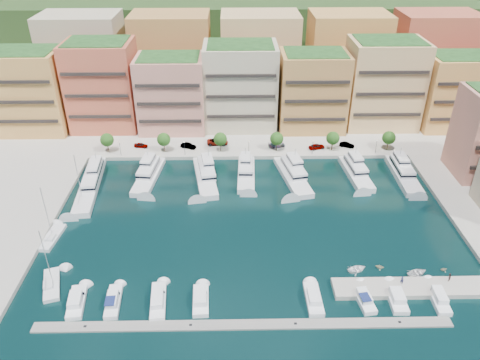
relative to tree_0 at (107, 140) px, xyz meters
The scene contains 58 objects.
ground 52.39m from the tree_0, 39.95° to the right, with size 400.00×400.00×0.00m, color black.
north_quay 49.34m from the tree_0, 35.47° to the left, with size 220.00×64.00×2.00m, color #9E998E.
hillside 86.46m from the tree_0, 62.40° to the left, with size 240.00×40.00×58.00m, color #233B18.
south_pontoon 73.65m from the tree_0, 59.77° to the right, with size 72.00×2.20×0.35m, color gray.
finger_pier 89.46m from the tree_0, 38.41° to the right, with size 32.00×5.00×2.00m, color #9E998E.
apartment_0 31.96m from the tree_0, 147.61° to the left, with size 22.00×16.50×24.80m.
apartment_1 21.20m from the tree_0, 102.21° to the left, with size 20.00×16.50×26.80m.
apartment_2 24.86m from the tree_0, 44.13° to the left, with size 20.00×15.50×22.80m.
apartment_3 43.22m from the tree_0, 25.95° to the left, with size 22.00×16.50×25.80m.
apartment_4 62.75m from the tree_0, 15.37° to the left, with size 20.00×15.50×23.80m.
apartment_5 84.60m from the tree_0, 12.71° to the left, with size 22.00×16.50×26.80m.
apartment_6 105.57m from the tree_0, ahead, with size 20.00×15.50×22.80m.
backblock_0 44.63m from the tree_0, 110.32° to the left, with size 26.00×18.00×30.00m, color beige.
backblock_1 44.63m from the tree_0, 69.68° to the left, with size 26.00×18.00×30.00m, color #B58843.
backblock_2 61.58m from the tree_0, 41.99° to the left, with size 26.00×18.00×30.00m, color #D8B572.
backblock_3 85.98m from the tree_0, 28.37° to the left, with size 26.00×18.00×30.00m, color #D99B4F.
backblock_4 113.10m from the tree_0, 21.09° to the left, with size 26.00×18.00×30.00m, color #BA5D3E.
tree_0 is the anchor object (origin of this frame).
tree_1 16.00m from the tree_0, ahead, with size 3.80×3.80×5.65m.
tree_2 32.00m from the tree_0, ahead, with size 3.80×3.80×5.65m.
tree_3 48.00m from the tree_0, ahead, with size 3.80×3.80×5.65m.
tree_4 64.00m from the tree_0, ahead, with size 3.80×3.80×5.65m.
tree_5 80.00m from the tree_0, ahead, with size 3.80×3.80×5.65m.
lamppost_0 4.70m from the tree_0, 29.90° to the right, with size 0.30×0.30×4.20m.
lamppost_1 22.14m from the tree_0, ahead, with size 0.30×0.30×4.20m.
lamppost_2 40.08m from the tree_0, ahead, with size 0.30×0.30×4.20m.
lamppost_3 58.05m from the tree_0, ahead, with size 0.30×0.30×4.20m.
lamppost_4 76.04m from the tree_0, ahead, with size 0.30×0.30×4.20m.
yacht_0 17.26m from the tree_0, 92.71° to the right, with size 6.75×27.29×7.30m.
yacht_1 19.14m from the tree_0, 44.45° to the right, with size 6.73×19.20×7.30m.
yacht_2 31.61m from the tree_0, 25.98° to the right, with size 7.61×20.68×7.30m.
yacht_3 41.09m from the tree_0, 17.76° to the right, with size 4.97×17.59×7.30m.
yacht_4 53.08m from the tree_0, 15.16° to the right, with size 8.65×20.84×7.30m.
yacht_5 69.27m from the tree_0, 10.48° to the right, with size 6.10×17.99×7.30m.
yacht_6 81.55m from the tree_0, ahead, with size 4.83×19.75×7.30m.
cruiser_0 58.67m from the tree_0, 83.06° to the right, with size 3.76×8.35×2.55m.
cruiser_1 59.84m from the tree_0, 76.75° to the right, with size 3.04×8.24×2.66m.
cruiser_2 62.18m from the tree_0, 69.47° to the right, with size 3.42×9.25×2.55m.
cruiser_3 65.26m from the tree_0, 63.11° to the right, with size 3.14×7.63×2.55m.
cruiser_6 76.71m from the tree_0, 49.32° to the right, with size 2.83×8.08×2.55m.
cruiser_7 82.93m from the tree_0, 44.55° to the right, with size 3.38×7.70×2.66m.
cruiser_8 87.27m from the tree_0, 41.78° to the right, with size 3.00×7.64×2.55m.
cruiser_9 93.12m from the tree_0, 38.65° to the right, with size 2.77×8.49×2.55m.
sailboat_2 25.27m from the tree_0, 92.25° to the right, with size 4.10×8.79×13.20m.
sailboat_0 53.58m from the tree_0, 88.91° to the right, with size 5.33×9.31×13.20m.
sailboat_1 39.32m from the tree_0, 95.36° to the right, with size 3.77×9.34×13.20m.
tender_1 81.31m from the tree_0, 37.49° to the right, with size 1.49×1.72×0.91m, color beige.
tender_3 91.98m from the tree_0, 33.22° to the right, with size 1.25×1.44×0.76m, color #BEB591.
tender_2 87.92m from the tree_0, 35.76° to the right, with size 2.90×4.06×0.84m, color silver.
tender_0 78.06m from the tree_0, 39.92° to the right, with size 2.77×3.89×0.80m, color white.
car_0 9.70m from the tree_0, 16.78° to the left, with size 1.60×3.97×1.35m, color gray.
car_1 22.89m from the tree_0, ahead, with size 1.58×4.52×1.49m, color gray.
car_2 31.46m from the tree_0, ahead, with size 2.85×6.18×1.72m, color gray.
car_3 48.45m from the tree_0, ahead, with size 2.04×5.02×1.46m, color gray.
car_4 59.84m from the tree_0, ahead, with size 1.85×4.60×1.57m, color gray.
car_5 68.79m from the tree_0, ahead, with size 1.49×4.28×1.41m, color gray.
person_0 86.51m from the tree_0, 39.31° to the right, with size 0.62×0.41×1.71m, color #25284B.
person_1 93.40m from the tree_0, 35.49° to the right, with size 0.84×0.65×1.72m, color #503530.
Camera 1 is at (-4.53, -86.03, 62.68)m, focal length 35.00 mm.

